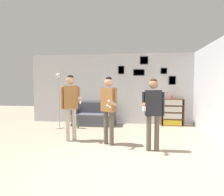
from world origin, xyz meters
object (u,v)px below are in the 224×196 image
at_px(bookshelf, 172,112).
at_px(person_watcher_holding_cup, 153,107).
at_px(drinking_cup, 172,97).
at_px(bottle_on_floor, 78,125).
at_px(floor_lamp, 59,97).
at_px(couch, 95,117).
at_px(person_player_foreground_left, 71,100).
at_px(person_player_foreground_center, 109,103).

bearing_deg(bookshelf, person_watcher_holding_cup, -107.19).
bearing_deg(drinking_cup, bottle_on_floor, -165.01).
bearing_deg(floor_lamp, couch, 34.99).
xyz_separation_m(person_player_foreground_left, person_watcher_holding_cup, (2.11, -0.57, -0.09)).
height_order(person_watcher_holding_cup, drinking_cup, person_watcher_holding_cup).
bearing_deg(bottle_on_floor, drinking_cup, 14.99).
height_order(floor_lamp, person_player_foreground_left, floor_lamp).
relative_size(bookshelf, person_player_foreground_left, 0.56).
bearing_deg(bookshelf, bottle_on_floor, -165.09).
distance_m(floor_lamp, bottle_on_floor, 1.19).
height_order(person_player_foreground_center, person_watcher_holding_cup, person_player_foreground_center).
distance_m(couch, drinking_cup, 2.96).
bearing_deg(person_watcher_holding_cup, bottle_on_floor, 138.46).
xyz_separation_m(bookshelf, floor_lamp, (-3.96, -0.97, 0.60)).
relative_size(person_watcher_holding_cup, drinking_cup, 14.55).
xyz_separation_m(person_player_foreground_center, drinking_cup, (1.97, 2.64, -0.00)).
distance_m(floor_lamp, person_player_foreground_center, 2.59).
relative_size(couch, drinking_cup, 14.12).
height_order(person_player_foreground_left, person_player_foreground_center, person_player_foreground_left).
relative_size(person_player_foreground_left, person_player_foreground_center, 1.04).
distance_m(floor_lamp, person_watcher_holding_cup, 3.65).
bearing_deg(person_player_foreground_center, bottle_on_floor, 127.01).
xyz_separation_m(person_watcher_holding_cup, drinking_cup, (0.91, 3.00, 0.04)).
bearing_deg(person_player_foreground_left, floor_lamp, 122.18).
bearing_deg(bookshelf, couch, -175.96).
distance_m(bookshelf, person_player_foreground_left, 3.94).
relative_size(person_player_foreground_left, drinking_cup, 15.61).
height_order(person_player_foreground_center, bottle_on_floor, person_player_foreground_center).
distance_m(bookshelf, bottle_on_floor, 3.45).
height_order(couch, floor_lamp, floor_lamp).
relative_size(person_player_foreground_center, bottle_on_floor, 6.76).
xyz_separation_m(couch, drinking_cup, (2.85, 0.20, 0.77)).
distance_m(couch, bottle_on_floor, 0.83).
relative_size(couch, bottle_on_floor, 6.34).
height_order(couch, person_player_foreground_center, person_player_foreground_center).
distance_m(bottle_on_floor, drinking_cup, 3.54).
bearing_deg(bookshelf, person_player_foreground_center, -126.94).
height_order(floor_lamp, person_watcher_holding_cup, floor_lamp).
relative_size(couch, person_player_foreground_center, 0.94).
height_order(couch, bottle_on_floor, couch).
height_order(bookshelf, person_watcher_holding_cup, person_watcher_holding_cup).
distance_m(person_player_foreground_left, drinking_cup, 3.88).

